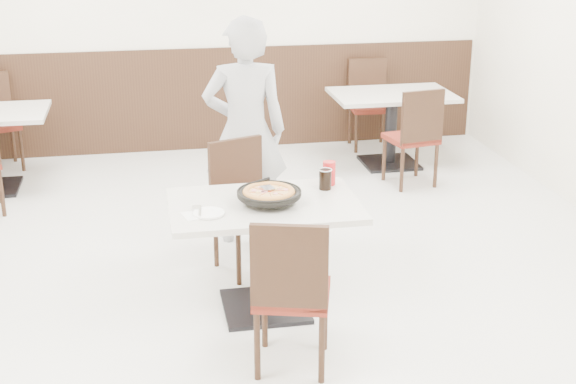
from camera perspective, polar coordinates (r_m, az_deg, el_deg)
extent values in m
plane|color=silver|center=(5.66, -1.95, -6.79)|extent=(7.00, 7.00, 0.00)
cube|color=silver|center=(8.62, -5.70, 12.14)|extent=(6.00, 0.04, 2.80)
cube|color=black|center=(8.75, -5.50, 6.60)|extent=(5.90, 0.03, 1.10)
cylinder|color=black|center=(5.08, -0.60, -0.54)|extent=(0.13, 0.13, 0.04)
cylinder|color=black|center=(5.04, -1.35, -0.39)|extent=(0.40, 0.40, 0.01)
cylinder|color=#BB7F3C|center=(5.04, -1.38, -0.19)|extent=(0.38, 0.38, 0.02)
cube|color=silver|center=(5.07, -1.45, 0.33)|extent=(0.10, 0.11, 0.00)
cube|color=silver|center=(4.90, -6.52, -1.63)|extent=(0.19, 0.19, 0.00)
cylinder|color=white|center=(4.90, -5.66, -1.51)|extent=(0.21, 0.21, 0.01)
cube|color=silver|center=(4.91, -6.28, -1.39)|extent=(0.03, 0.16, 0.00)
cylinder|color=black|center=(5.30, 2.66, 0.88)|extent=(0.09, 0.09, 0.13)
cylinder|color=#AF1618|center=(5.39, 2.94, 1.36)|extent=(0.09, 0.09, 0.16)
imported|color=#9E9FA2|center=(6.18, -3.06, 4.31)|extent=(0.66, 0.45, 1.77)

